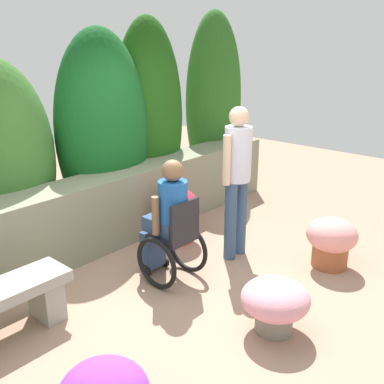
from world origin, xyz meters
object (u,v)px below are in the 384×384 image
Objects in this scene: flower_pot_terracotta_by_wall at (178,214)px; flower_pot_red_accent at (331,240)px; person_standing_companion at (237,173)px; flower_pot_purple_near at (275,302)px; person_in_wheelchair at (170,225)px.

flower_pot_red_accent is (0.64, -1.76, -0.04)m from flower_pot_terracotta_by_wall.
person_standing_companion is 1.65m from flower_pot_purple_near.
person_standing_companion reaches higher than flower_pot_purple_near.
person_standing_companion is at bearing -20.47° from person_in_wheelchair.
flower_pot_red_accent is at bearing 6.33° from flower_pot_purple_near.
flower_pot_terracotta_by_wall is (-0.14, 0.79, -0.67)m from person_standing_companion.
flower_pot_purple_near is at bearing -173.67° from flower_pot_red_accent.
person_in_wheelchair is at bearing 173.61° from person_standing_companion.
person_in_wheelchair reaches higher than flower_pot_purple_near.
flower_pot_red_accent is (1.40, -1.17, -0.30)m from person_in_wheelchair.
flower_pot_red_accent is at bearing -56.11° from person_standing_companion.
person_in_wheelchair reaches higher than flower_pot_terracotta_by_wall.
person_standing_companion is at bearing -80.09° from flower_pot_terracotta_by_wall.
person_standing_companion reaches higher than flower_pot_terracotta_by_wall.
person_in_wheelchair is 0.99m from flower_pot_terracotta_by_wall.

